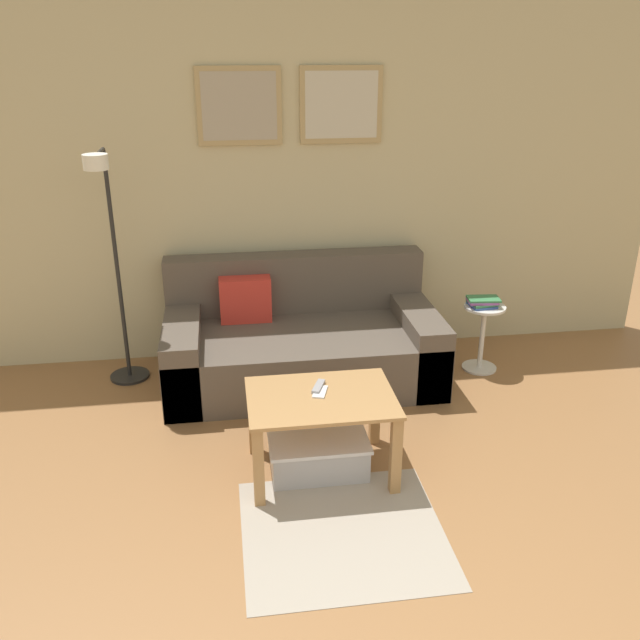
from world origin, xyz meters
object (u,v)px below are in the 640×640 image
Objects in this scene: storage_bin at (318,453)px; book_stack at (483,302)px; couch at (300,342)px; cell_phone at (320,392)px; floor_lamp at (113,263)px; side_table at (483,332)px; coffee_table at (321,413)px; remote_control at (318,387)px.

book_stack is (1.34, 1.08, 0.42)m from storage_bin.
couch is 1.15m from cell_phone.
cell_phone is at bearing -91.37° from couch.
couch is 1.15× the size of floor_lamp.
side_table is 3.52× the size of cell_phone.
storage_bin is 0.37m from cell_phone.
book_stack is (1.29, -0.08, 0.26)m from couch.
side_table is (1.31, -0.08, 0.03)m from couch.
side_table is at bearing 39.34° from coffee_table.
book_stack is (1.32, 1.10, 0.16)m from coffee_table.
storage_bin is 1.85m from floor_lamp.
couch is 13.37× the size of cell_phone.
remote_control is (0.01, 0.08, 0.38)m from storage_bin.
coffee_table is (-0.03, -1.18, 0.10)m from couch.
floor_lamp is 11.58× the size of cell_phone.
book_stack is at bearing 60.05° from remote_control.
couch is 1.18m from coffee_table.
remote_control is at bearing 109.76° from cell_phone.
cell_phone is at bearing 61.04° from storage_bin.
book_stack reaches higher than cell_phone.
side_table is (1.34, 1.10, -0.08)m from coffee_table.
floor_lamp is (-1.19, 1.20, 0.53)m from coffee_table.
book_stack is at bearing 56.36° from cell_phone.
side_table is at bearing -3.34° from couch.
couch is at bearing 176.66° from side_table.
storage_bin is 1.75m from side_table.
remote_control is at bearing -143.09° from side_table.
couch reaches higher than coffee_table.
coffee_table is 5.67× the size of cell_phone.
side_table is at bearing 5.32° from book_stack.
couch reaches higher than storage_bin.
cell_phone is at bearing -65.23° from remote_control.
side_table reaches higher than storage_bin.
storage_bin is at bearing -77.94° from remote_control.
floor_lamp is 2.54m from book_stack.
storage_bin is at bearing -101.23° from cell_phone.
side_table reaches higher than remote_control.
cell_phone reaches higher than storage_bin.
coffee_table is 0.27m from storage_bin.
coffee_table is 1.74m from side_table.
couch is 3.79× the size of side_table.
storage_bin is 2.34× the size of book_stack.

